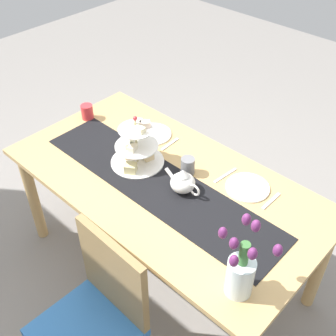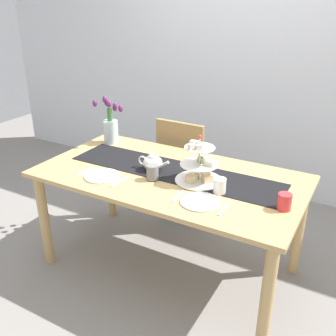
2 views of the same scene
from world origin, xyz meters
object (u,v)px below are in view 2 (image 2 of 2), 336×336
Objects in this scene: fork_left at (85,172)px; knife_right at (224,208)px; dinner_plate_left at (102,176)px; mug_white_text at (220,186)px; dinner_plate_right at (200,202)px; tulip_vase at (111,126)px; fork_right at (178,196)px; dining_table at (169,188)px; tiered_cake_stand at (199,167)px; teapot at (153,162)px; knife_left at (120,181)px; mug_orange at (284,202)px; mug_grey at (153,172)px; chair_left at (186,165)px.

fork_left and knife_right have the same top height.
dinner_plate_left is 0.77m from mug_white_text.
dinner_plate_left is 0.70m from dinner_plate_right.
fork_right is at bearing -31.41° from tulip_vase.
tiered_cake_stand is at bearing 1.28° from dining_table.
knife_left is at bearing -110.07° from teapot.
tulip_vase is 0.59m from fork_left.
tulip_vase reaches higher than knife_left.
mug_orange reaches higher than fork_left.
dinner_plate_right is (0.47, -0.25, -0.05)m from teapot.
tulip_vase is 1.15m from mug_white_text.
teapot is 0.90m from mug_orange.
knife_right is (0.29, 0.00, 0.00)m from fork_right.
tulip_vase is at bearing 121.36° from dinner_plate_left.
knife_right is 1.79× the size of mug_grey.
dinner_plate_left is 2.42× the size of mug_white_text.
tiered_cake_stand is at bearing 23.63° from dinner_plate_left.
knife_right is (0.85, 0.00, -0.00)m from dinner_plate_left.
tiered_cake_stand is at bearing 116.53° from dinner_plate_right.
mug_white_text is (0.39, -0.09, 0.15)m from dining_table.
teapot reaches higher than fork_right.
dinner_plate_left is at bearing -158.19° from mug_grey.
mug_orange is (1.46, -0.39, -0.09)m from tulip_vase.
chair_left is at bearing 97.76° from teapot.
fork_left is 0.70m from fork_right.
dinner_plate_left is at bearing -172.26° from mug_orange.
mug_white_text is (0.75, 0.16, 0.04)m from dinner_plate_left.
fork_right is (0.56, 0.00, -0.00)m from dinner_plate_left.
tiered_cake_stand is at bearing 0.80° from teapot.
dinner_plate_left is 0.56m from fork_right.
knife_left is at bearing -165.22° from mug_white_text.
mug_white_text is at bearing 39.39° from fork_right.
mug_grey is at bearing -177.91° from mug_orange.
dining_table is 0.20m from mug_grey.
mug_orange reaches higher than knife_left.
chair_left is at bearing 72.92° from fork_left.
dinner_plate_left is 0.85m from knife_right.
fork_left is at bearing 180.00° from dinner_plate_right.
teapot is 1.59× the size of fork_right.
knife_right is at bearing 0.00° from dinner_plate_right.
tiered_cake_stand reaches higher than chair_left.
mug_orange is at bearing 7.74° from dinner_plate_left.
teapot is 1.59× the size of fork_left.
teapot is at bearing 174.07° from mug_orange.
fork_right is at bearing 0.00° from fork_left.
fork_left is 0.88× the size of knife_left.
teapot is at bearing -82.24° from chair_left.
chair_left is 5.35× the size of knife_left.
dining_table is 4.50× the size of tulip_vase.
mug_orange reaches higher than fork_right.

